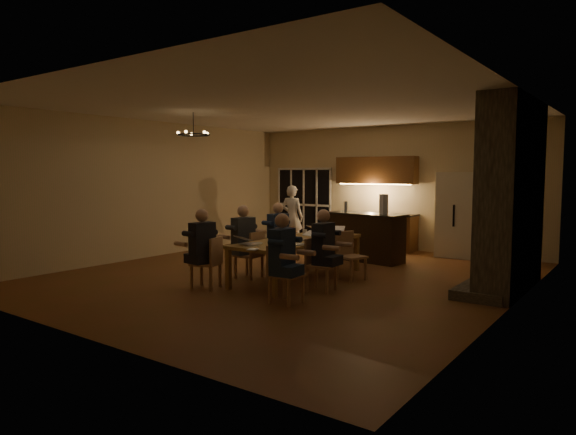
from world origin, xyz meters
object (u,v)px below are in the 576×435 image
(plate_near, at_px, (297,244))
(laptop_c, at_px, (285,232))
(refrigerator, at_px, (458,215))
(standing_person, at_px, (292,217))
(laptop_b, at_px, (282,239))
(can_silver, at_px, (275,240))
(laptop_a, at_px, (248,238))
(chair_right_near, at_px, (286,274))
(person_left_mid, at_px, (243,242))
(chandelier, at_px, (193,135))
(person_right_near, at_px, (282,259))
(person_right_mid, at_px, (323,250))
(chair_right_mid, at_px, (322,265))
(redcup_far, at_px, (342,230))
(can_right, at_px, (324,236))
(bar_island, at_px, (365,237))
(chair_left_mid, at_px, (249,255))
(bar_blender, at_px, (384,204))
(mug_back, at_px, (305,232))
(redcup_near, at_px, (272,246))
(person_left_far, at_px, (278,236))
(chair_left_near, at_px, (206,263))
(plate_left, at_px, (256,243))
(chair_left_far, at_px, (279,248))
(plate_far, at_px, (338,236))
(bar_bottle, at_px, (346,207))
(can_cola, at_px, (328,229))
(mug_mid, at_px, (319,234))
(laptop_e, at_px, (319,227))
(laptop_f, at_px, (336,229))
(dining_table, at_px, (298,259))
(redcup_mid, at_px, (293,232))
(laptop_d, at_px, (307,234))
(mug_front, at_px, (279,239))

(plate_near, bearing_deg, laptop_c, 138.31)
(refrigerator, relative_size, standing_person, 1.20)
(laptop_b, xyz_separation_m, can_silver, (-0.25, 0.14, -0.05))
(laptop_a, height_order, laptop_b, same)
(chair_right_near, height_order, person_left_mid, person_left_mid)
(chandelier, bearing_deg, chair_right_near, -19.99)
(person_right_near, xyz_separation_m, person_right_mid, (0.04, 1.11, 0.00))
(chair_right_near, xyz_separation_m, chair_right_mid, (0.00, 1.00, 0.00))
(redcup_far, distance_m, can_right, 1.13)
(bar_island, bearing_deg, chair_left_mid, -98.75)
(person_right_mid, relative_size, bar_blender, 3.13)
(mug_back, height_order, redcup_near, redcup_near)
(chandelier, xyz_separation_m, can_right, (2.70, 0.67, -1.94))
(refrigerator, distance_m, person_left_far, 4.52)
(chair_left_near, distance_m, plate_left, 0.93)
(chair_left_far, bearing_deg, person_left_mid, 17.85)
(chair_left_far, bearing_deg, mug_back, 122.63)
(chair_right_mid, distance_m, plate_far, 1.47)
(standing_person, xyz_separation_m, bar_bottle, (1.93, -0.56, 0.37))
(redcup_far, bearing_deg, plate_far, -67.87)
(can_silver, height_order, plate_far, can_silver)
(can_right, bearing_deg, can_cola, 118.04)
(laptop_c, relative_size, mug_mid, 3.20)
(can_silver, xyz_separation_m, plate_left, (-0.25, -0.21, -0.05))
(laptop_e, height_order, laptop_f, same)
(laptop_f, bearing_deg, bar_blender, 55.35)
(person_left_far, relative_size, laptop_f, 4.31)
(refrigerator, xyz_separation_m, can_silver, (-1.61, -5.04, -0.19))
(standing_person, bearing_deg, bar_island, 156.58)
(mug_mid, height_order, redcup_near, redcup_near)
(laptop_f, bearing_deg, redcup_far, 78.63)
(dining_table, xyz_separation_m, redcup_mid, (-0.43, 0.45, 0.44))
(chandelier, relative_size, mug_back, 6.50)
(laptop_a, distance_m, laptop_d, 1.18)
(refrigerator, height_order, bar_blender, refrigerator)
(standing_person, distance_m, plate_left, 4.63)
(plate_left, height_order, bar_bottle, bar_bottle)
(redcup_near, distance_m, can_cola, 2.67)
(person_left_mid, xyz_separation_m, mug_mid, (0.99, 1.10, 0.11))
(chair_left_far, xyz_separation_m, redcup_mid, (0.45, -0.14, 0.37))
(refrigerator, distance_m, chair_right_near, 5.95)
(chair_left_far, height_order, mug_front, chair_left_far)
(plate_left, bearing_deg, plate_near, 25.98)
(dining_table, distance_m, can_silver, 0.83)
(mug_front, xyz_separation_m, bar_blender, (0.66, 2.94, 0.50))
(bar_blender, bearing_deg, person_left_far, -102.95)
(laptop_c, relative_size, plate_near, 1.21)
(laptop_e, distance_m, can_silver, 1.83)
(dining_table, xyz_separation_m, standing_person, (-2.40, 3.19, 0.46))
(laptop_c, xyz_separation_m, redcup_mid, (-0.14, 0.46, -0.05))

